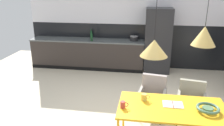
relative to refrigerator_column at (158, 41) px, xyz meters
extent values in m
cube|color=black|center=(-0.66, 0.36, -0.26)|extent=(6.54, 0.12, 1.32)
cube|color=silver|center=(-0.66, 0.36, 1.06)|extent=(6.54, 0.12, 1.32)
cube|color=#302925|center=(-2.08, 0.00, -0.50)|extent=(3.39, 0.60, 0.84)
cube|color=#54595A|center=(-2.08, 0.00, -0.06)|extent=(3.42, 0.63, 0.04)
cube|color=black|center=(-2.08, -0.30, -0.87)|extent=(3.39, 0.01, 0.10)
cube|color=#232326|center=(0.00, 0.00, 0.00)|extent=(0.74, 0.60, 1.83)
cube|color=gold|center=(0.09, -3.44, -0.21)|extent=(1.57, 0.83, 0.03)
cylinder|color=orange|center=(-0.65, -3.06, -0.57)|extent=(0.04, 0.04, 0.69)
cylinder|color=#E9A214|center=(0.83, -3.06, -0.57)|extent=(0.04, 0.04, 0.69)
cube|color=gray|center=(-0.17, -2.59, -0.52)|extent=(0.55, 0.53, 0.06)
cube|color=gray|center=(-0.14, -2.39, -0.30)|extent=(0.46, 0.15, 0.38)
cube|color=gray|center=(0.05, -2.63, -0.42)|extent=(0.12, 0.42, 0.14)
cube|color=gray|center=(-0.39, -2.55, -0.42)|extent=(0.12, 0.42, 0.14)
cylinder|color=black|center=(-0.01, -2.81, -0.73)|extent=(0.02, 0.02, 0.37)
cylinder|color=black|center=(-0.40, -2.74, -0.73)|extent=(0.02, 0.02, 0.37)
cylinder|color=black|center=(0.06, -2.44, -0.73)|extent=(0.02, 0.02, 0.37)
cylinder|color=black|center=(-0.34, -2.37, -0.73)|extent=(0.02, 0.02, 0.37)
cylinder|color=black|center=(0.03, -2.62, -0.91)|extent=(0.08, 0.41, 0.02)
cylinder|color=black|center=(-0.37, -2.56, -0.91)|extent=(0.08, 0.41, 0.02)
cube|color=gray|center=(0.51, -2.69, -0.52)|extent=(0.55, 0.54, 0.06)
cube|color=gray|center=(0.55, -2.49, -0.31)|extent=(0.46, 0.16, 0.35)
cube|color=gray|center=(0.73, -2.73, -0.42)|extent=(0.12, 0.42, 0.14)
cube|color=gray|center=(0.30, -2.65, -0.42)|extent=(0.12, 0.42, 0.14)
cylinder|color=black|center=(0.67, -2.91, -0.73)|extent=(0.02, 0.02, 0.37)
cylinder|color=black|center=(0.28, -2.84, -0.73)|extent=(0.02, 0.02, 0.37)
cylinder|color=black|center=(0.74, -2.54, -0.73)|extent=(0.02, 0.02, 0.37)
cylinder|color=black|center=(0.35, -2.47, -0.73)|extent=(0.02, 0.02, 0.37)
cylinder|color=black|center=(0.71, -2.73, -0.91)|extent=(0.09, 0.41, 0.02)
cylinder|color=black|center=(0.31, -2.66, -0.91)|extent=(0.09, 0.41, 0.02)
cylinder|color=#4C704C|center=(0.57, -3.48, -0.16)|extent=(0.15, 0.15, 0.06)
torus|color=#456A4F|center=(0.57, -3.48, -0.14)|extent=(0.32, 0.32, 0.04)
cube|color=white|center=(0.03, -3.36, -0.19)|extent=(0.15, 0.21, 0.01)
cube|color=white|center=(0.18, -3.36, -0.19)|extent=(0.15, 0.21, 0.01)
cube|color=#B73833|center=(0.11, -3.36, -0.18)|extent=(0.01, 0.21, 0.00)
cylinder|color=gold|center=(-0.32, -3.29, -0.14)|extent=(0.09, 0.09, 0.11)
torus|color=gold|center=(-0.27, -3.29, -0.13)|extent=(0.07, 0.01, 0.07)
cylinder|color=#B23D33|center=(-0.62, -3.56, -0.14)|extent=(0.07, 0.07, 0.10)
torus|color=#B23D33|center=(-0.57, -3.56, -0.14)|extent=(0.07, 0.01, 0.07)
cylinder|color=black|center=(-0.68, 0.06, 0.03)|extent=(0.24, 0.24, 0.13)
cylinder|color=gray|center=(-0.68, 0.06, 0.10)|extent=(0.24, 0.24, 0.01)
sphere|color=black|center=(-0.68, 0.06, 0.11)|extent=(0.02, 0.02, 0.02)
cylinder|color=#0F3319|center=(-2.00, 0.18, 0.07)|extent=(0.07, 0.07, 0.22)
cylinder|color=#0F3319|center=(-2.00, 0.18, 0.22)|extent=(0.03, 0.03, 0.06)
cylinder|color=#0F3319|center=(-1.91, -0.17, 0.08)|extent=(0.08, 0.08, 0.24)
cylinder|color=#0F3319|center=(-1.91, -0.17, 0.24)|extent=(0.03, 0.03, 0.08)
cylinder|color=black|center=(-0.22, -3.45, 1.24)|extent=(0.01, 0.01, 0.87)
cone|color=tan|center=(-0.22, -3.45, 0.69)|extent=(0.38, 0.38, 0.23)
cone|color=tan|center=(0.40, -3.42, 0.87)|extent=(0.31, 0.31, 0.25)
camera|label=1|loc=(-0.34, -6.43, 1.48)|focal=36.10mm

